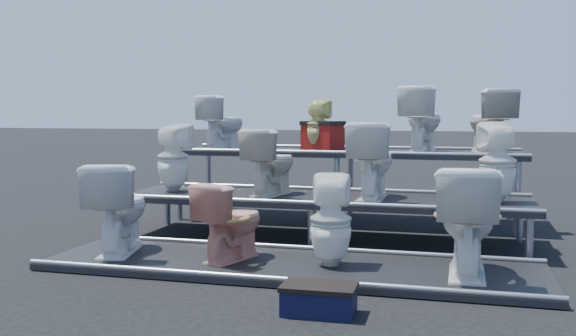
% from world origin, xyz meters
% --- Properties ---
extents(ground, '(80.00, 80.00, 0.00)m').
position_xyz_m(ground, '(0.00, 0.00, 0.00)').
color(ground, black).
rests_on(ground, ground).
extents(tier_front, '(4.20, 1.20, 0.06)m').
position_xyz_m(tier_front, '(0.00, -1.30, 0.03)').
color(tier_front, black).
rests_on(tier_front, ground).
extents(tier_mid, '(4.20, 1.20, 0.46)m').
position_xyz_m(tier_mid, '(0.00, 0.00, 0.23)').
color(tier_mid, black).
rests_on(tier_mid, ground).
extents(tier_back, '(4.20, 1.20, 0.86)m').
position_xyz_m(tier_back, '(0.00, 1.30, 0.43)').
color(tier_back, black).
rests_on(tier_back, ground).
extents(toilet_0, '(0.63, 0.89, 0.82)m').
position_xyz_m(toilet_0, '(-1.60, -1.30, 0.47)').
color(toilet_0, white).
rests_on(toilet_0, tier_front).
extents(toilet_1, '(0.57, 0.75, 0.68)m').
position_xyz_m(toilet_1, '(-0.52, -1.30, 0.40)').
color(toilet_1, '#E19882').
rests_on(toilet_1, tier_front).
extents(toilet_2, '(0.39, 0.40, 0.76)m').
position_xyz_m(toilet_2, '(0.35, -1.30, 0.44)').
color(toilet_2, white).
rests_on(toilet_2, tier_front).
extents(toilet_3, '(0.48, 0.84, 0.86)m').
position_xyz_m(toilet_3, '(1.43, -1.30, 0.49)').
color(toilet_3, white).
rests_on(toilet_3, tier_front).
extents(toilet_4, '(0.43, 0.44, 0.75)m').
position_xyz_m(toilet_4, '(-1.67, 0.00, 0.84)').
color(toilet_4, white).
rests_on(toilet_4, tier_mid).
extents(toilet_5, '(0.53, 0.75, 0.70)m').
position_xyz_m(toilet_5, '(-0.55, 0.00, 0.81)').
color(toilet_5, beige).
rests_on(toilet_5, tier_mid).
extents(toilet_6, '(0.44, 0.76, 0.77)m').
position_xyz_m(toilet_6, '(0.51, 0.00, 0.85)').
color(toilet_6, white).
rests_on(toilet_6, tier_mid).
extents(toilet_7, '(0.42, 0.43, 0.78)m').
position_xyz_m(toilet_7, '(1.72, 0.00, 0.85)').
color(toilet_7, white).
rests_on(toilet_7, tier_mid).
extents(toilet_8, '(0.58, 0.75, 0.68)m').
position_xyz_m(toilet_8, '(-1.58, 1.30, 1.20)').
color(toilet_8, white).
rests_on(toilet_8, tier_back).
extents(toilet_9, '(0.31, 0.32, 0.63)m').
position_xyz_m(toilet_9, '(-0.33, 1.30, 1.18)').
color(toilet_9, '#DDD983').
rests_on(toilet_9, tier_back).
extents(toilet_10, '(0.55, 0.81, 0.77)m').
position_xyz_m(toilet_10, '(0.92, 1.30, 1.24)').
color(toilet_10, white).
rests_on(toilet_10, tier_back).
extents(toilet_11, '(0.64, 0.81, 0.73)m').
position_xyz_m(toilet_11, '(1.69, 1.30, 1.22)').
color(toilet_11, beige).
rests_on(toilet_11, tier_back).
extents(red_crate, '(0.53, 0.48, 0.31)m').
position_xyz_m(red_crate, '(-0.28, 1.35, 1.02)').
color(red_crate, maroon).
rests_on(red_crate, tier_back).
extents(step_stool, '(0.48, 0.29, 0.17)m').
position_xyz_m(step_stool, '(0.49, -2.39, 0.08)').
color(step_stool, black).
rests_on(step_stool, ground).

